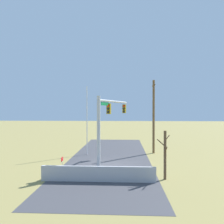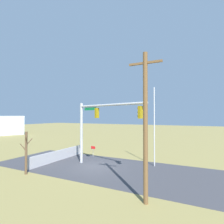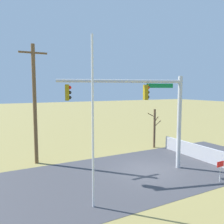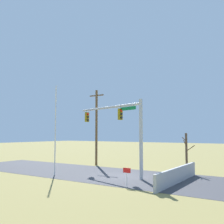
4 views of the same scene
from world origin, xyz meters
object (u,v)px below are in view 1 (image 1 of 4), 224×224
Objects in this scene: bare_tree at (165,154)px; utility_pole at (154,115)px; signal_mast at (108,117)px; open_sign at (62,161)px; flagpole at (87,120)px.

utility_pole is at bearing 177.61° from bare_tree.
bare_tree is at bearing -2.39° from utility_pole.
signal_mast reaches higher than bare_tree.
signal_mast is 2.21× the size of bare_tree.
open_sign is (2.59, -3.56, -3.50)m from signal_mast.
open_sign is at bearing -100.99° from bare_tree.
utility_pole reaches higher than flagpole.
flagpole is (-4.93, -2.73, -0.58)m from signal_mast.
bare_tree is 8.16m from open_sign.
bare_tree is (9.07, 7.13, -2.00)m from flagpole.
utility_pole reaches higher than bare_tree.
signal_mast is 7.83m from utility_pole.
utility_pole is (-6.17, 4.82, -0.02)m from signal_mast.
bare_tree reaches higher than open_sign.
flagpole is at bearing -80.69° from utility_pole.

